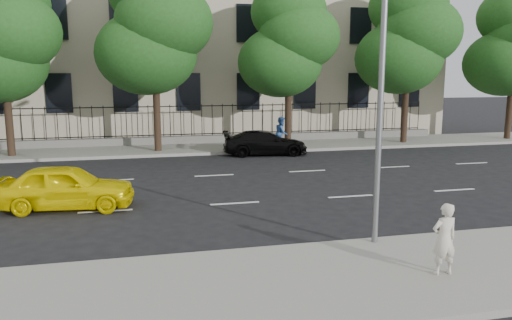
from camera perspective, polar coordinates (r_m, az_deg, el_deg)
The scene contains 15 objects.
ground at distance 13.76m, azimuth -0.48°, elevation -7.61°, with size 120.00×120.00×0.00m, color black.
near_sidewalk at distance 10.12m, azimuth 4.65°, elevation -13.89°, with size 60.00×4.00×0.15m, color gray.
far_sidewalk at distance 27.25m, azimuth -6.97°, elevation 1.33°, with size 60.00×4.00×0.15m, color gray.
lane_markings at distance 18.26m, azimuth -3.76°, elevation -3.17°, with size 49.60×4.62×0.01m, color silver, non-canonical shape.
masonry_building at distance 36.18m, azimuth -8.91°, elevation 17.63°, with size 34.60×12.11×18.50m.
iron_fence at distance 28.85m, azimuth -7.36°, elevation 2.95°, with size 30.00×0.50×2.20m.
street_light at distance 12.30m, azimuth 13.20°, elevation 14.33°, with size 0.25×3.32×8.05m.
tree_b at distance 26.90m, azimuth -26.91°, elevation 12.55°, with size 5.53×5.12×8.97m.
tree_c at distance 26.26m, azimuth -11.51°, elevation 14.74°, with size 5.89×5.50×9.80m.
tree_d at distance 27.37m, azimuth 3.76°, elevation 13.52°, with size 5.34×4.94×8.84m.
tree_e at distance 30.17m, azimuth 16.97°, elevation 13.47°, with size 5.71×5.31×9.46m.
yellow_taxi at distance 16.38m, azimuth -20.90°, elevation -2.89°, with size 1.64×4.07×1.39m, color #FFE600.
black_sedan at distance 25.31m, azimuth 1.05°, elevation 1.98°, with size 1.74×4.27×1.24m, color black.
woman_near at distance 10.74m, azimuth 20.71°, elevation -8.44°, with size 0.54×0.35×1.47m, color beige.
pedestrian_far at distance 26.41m, azimuth 2.94°, elevation 3.13°, with size 0.82×0.64×1.69m, color #2D5493.
Camera 1 is at (-2.88, -12.79, 4.18)m, focal length 35.00 mm.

